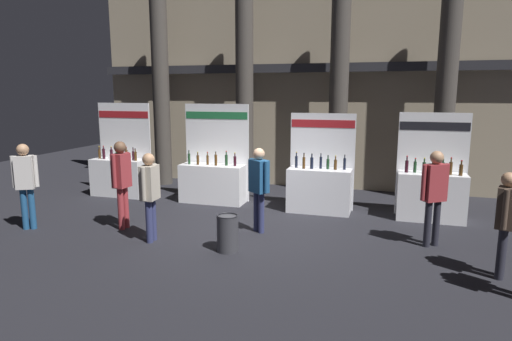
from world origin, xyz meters
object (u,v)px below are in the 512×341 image
object	(u,v)px
exhibitor_booth_0	(121,173)
exhibitor_booth_3	(431,192)
visitor_4	(150,189)
trash_bin	(228,233)
visitor_3	(434,190)
exhibitor_booth_1	(213,179)
exhibitor_booth_2	(319,186)
visitor_0	(505,217)
visitor_2	(259,182)
visitor_5	(122,177)
visitor_1	(25,179)

from	to	relation	value
exhibitor_booth_0	exhibitor_booth_3	size ratio (longest dim) A/B	1.06
exhibitor_booth_0	visitor_4	world-z (taller)	exhibitor_booth_0
exhibitor_booth_0	visitor_4	distance (m)	4.13
trash_bin	visitor_3	distance (m)	3.78
exhibitor_booth_1	exhibitor_booth_2	distance (m)	2.73
exhibitor_booth_3	visitor_0	world-z (taller)	exhibitor_booth_3
visitor_3	exhibitor_booth_0	bearing A→B (deg)	-48.60
exhibitor_booth_3	visitor_2	distance (m)	3.90
visitor_0	visitor_5	bearing A→B (deg)	-77.21
exhibitor_booth_1	trash_bin	xyz separation A→B (m)	(1.58, -3.20, -0.27)
exhibitor_booth_1	visitor_2	bearing A→B (deg)	-48.07
visitor_4	visitor_5	bearing A→B (deg)	-121.70
visitor_1	visitor_4	bearing A→B (deg)	154.37
visitor_2	visitor_5	distance (m)	2.79
visitor_2	visitor_0	bearing A→B (deg)	-157.25
exhibitor_booth_3	visitor_1	distance (m)	8.53
visitor_1	visitor_4	xyz separation A→B (m)	(2.79, 0.06, -0.05)
trash_bin	visitor_1	size ratio (longest dim) A/B	0.38
exhibitor_booth_0	trash_bin	xyz separation A→B (m)	(4.27, -3.17, -0.29)
exhibitor_booth_3	exhibitor_booth_1	bearing A→B (deg)	179.06
exhibitor_booth_0	visitor_4	xyz separation A→B (m)	(2.71, -3.10, 0.39)
visitor_4	visitor_5	distance (m)	1.08
exhibitor_booth_1	visitor_0	xyz separation A→B (m)	(5.93, -3.07, 0.35)
visitor_5	visitor_3	bearing A→B (deg)	-78.51
visitor_5	visitor_1	bearing A→B (deg)	112.23
visitor_2	visitor_5	world-z (taller)	visitor_5
exhibitor_booth_2	visitor_2	size ratio (longest dim) A/B	1.34
visitor_3	visitor_5	bearing A→B (deg)	-28.28
exhibitor_booth_2	visitor_4	xyz separation A→B (m)	(-2.71, -2.99, 0.40)
visitor_1	trash_bin	bearing A→B (deg)	152.93
visitor_0	visitor_1	world-z (taller)	visitor_1
trash_bin	visitor_2	world-z (taller)	visitor_2
exhibitor_booth_0	exhibitor_booth_2	bearing A→B (deg)	-1.15
exhibitor_booth_1	visitor_1	size ratio (longest dim) A/B	1.41
exhibitor_booth_3	visitor_1	size ratio (longest dim) A/B	1.32
exhibitor_booth_0	visitor_1	size ratio (longest dim) A/B	1.41
exhibitor_booth_1	visitor_5	xyz separation A→B (m)	(-0.93, -2.60, 0.48)
visitor_0	visitor_1	xyz separation A→B (m)	(-8.71, -0.12, 0.09)
exhibitor_booth_2	visitor_1	bearing A→B (deg)	-151.00
visitor_4	trash_bin	bearing A→B (deg)	84.64
visitor_1	visitor_2	bearing A→B (deg)	167.66
exhibitor_booth_3	visitor_1	world-z (taller)	exhibitor_booth_3
visitor_0	visitor_2	xyz separation A→B (m)	(-4.13, 1.06, 0.06)
exhibitor_booth_0	visitor_0	xyz separation A→B (m)	(8.62, -3.04, 0.34)
visitor_4	exhibitor_booth_3	bearing A→B (deg)	118.00
visitor_1	visitor_2	distance (m)	4.72
exhibitor_booth_0	visitor_3	distance (m)	7.97
visitor_5	exhibitor_booth_3	bearing A→B (deg)	-62.92
exhibitor_booth_3	visitor_1	xyz separation A→B (m)	(-7.94, -3.10, 0.43)
visitor_1	visitor_2	xyz separation A→B (m)	(4.57, 1.18, -0.03)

